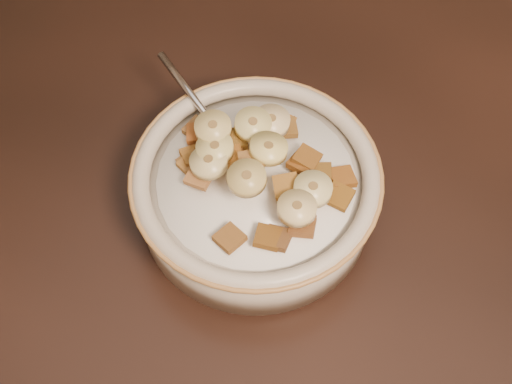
% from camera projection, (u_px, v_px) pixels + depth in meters
% --- Properties ---
extents(table, '(1.44, 0.96, 0.04)m').
position_uv_depth(table, '(355.00, 209.00, 0.66)').
color(table, black).
rests_on(table, floor).
extents(cereal_bowl, '(0.20, 0.20, 0.05)m').
position_uv_depth(cereal_bowl, '(256.00, 196.00, 0.61)').
color(cereal_bowl, '#C5B39C').
rests_on(cereal_bowl, table).
extents(milk, '(0.17, 0.17, 0.00)m').
position_uv_depth(milk, '(256.00, 181.00, 0.59)').
color(milk, white).
rests_on(milk, cereal_bowl).
extents(spoon, '(0.06, 0.05, 0.01)m').
position_uv_depth(spoon, '(234.00, 152.00, 0.60)').
color(spoon, '#B5B5B6').
rests_on(spoon, cereal_bowl).
extents(cereal_square_0, '(0.03, 0.03, 0.01)m').
position_uv_depth(cereal_square_0, '(251.00, 161.00, 0.57)').
color(cereal_square_0, olive).
rests_on(cereal_square_0, milk).
extents(cereal_square_1, '(0.02, 0.02, 0.01)m').
position_uv_depth(cereal_square_1, '(277.00, 238.00, 0.56)').
color(cereal_square_1, brown).
rests_on(cereal_square_1, milk).
extents(cereal_square_2, '(0.03, 0.03, 0.01)m').
position_uv_depth(cereal_square_2, '(199.00, 133.00, 0.61)').
color(cereal_square_2, brown).
rests_on(cereal_square_2, milk).
extents(cereal_square_3, '(0.03, 0.03, 0.01)m').
position_uv_depth(cereal_square_3, '(194.00, 156.00, 0.60)').
color(cereal_square_3, '#995F1E').
rests_on(cereal_square_3, milk).
extents(cereal_square_4, '(0.02, 0.02, 0.01)m').
position_uv_depth(cereal_square_4, '(217.00, 137.00, 0.61)').
color(cereal_square_4, brown).
rests_on(cereal_square_4, milk).
extents(cereal_square_5, '(0.02, 0.02, 0.01)m').
position_uv_depth(cereal_square_5, '(263.00, 126.00, 0.61)').
color(cereal_square_5, brown).
rests_on(cereal_square_5, milk).
extents(cereal_square_6, '(0.03, 0.03, 0.01)m').
position_uv_depth(cereal_square_6, '(192.00, 161.00, 0.60)').
color(cereal_square_6, brown).
rests_on(cereal_square_6, milk).
extents(cereal_square_7, '(0.02, 0.02, 0.01)m').
position_uv_depth(cereal_square_7, '(283.00, 123.00, 0.61)').
color(cereal_square_7, '#955F29').
rests_on(cereal_square_7, milk).
extents(cereal_square_8, '(0.03, 0.03, 0.01)m').
position_uv_depth(cereal_square_8, '(307.00, 188.00, 0.58)').
color(cereal_square_8, brown).
rests_on(cereal_square_8, milk).
extents(cereal_square_9, '(0.03, 0.03, 0.01)m').
position_uv_depth(cereal_square_9, '(302.00, 226.00, 0.56)').
color(cereal_square_9, brown).
rests_on(cereal_square_9, milk).
extents(cereal_square_10, '(0.02, 0.02, 0.01)m').
position_uv_depth(cereal_square_10, '(307.00, 158.00, 0.59)').
color(cereal_square_10, brown).
rests_on(cereal_square_10, milk).
extents(cereal_square_11, '(0.02, 0.02, 0.01)m').
position_uv_depth(cereal_square_11, '(329.00, 190.00, 0.58)').
color(cereal_square_11, brown).
rests_on(cereal_square_11, milk).
extents(cereal_square_12, '(0.03, 0.03, 0.01)m').
position_uv_depth(cereal_square_12, '(319.00, 175.00, 0.58)').
color(cereal_square_12, brown).
rests_on(cereal_square_12, milk).
extents(cereal_square_13, '(0.03, 0.03, 0.01)m').
position_uv_depth(cereal_square_13, '(285.00, 128.00, 0.61)').
color(cereal_square_13, brown).
rests_on(cereal_square_13, milk).
extents(cereal_square_14, '(0.03, 0.03, 0.01)m').
position_uv_depth(cereal_square_14, '(236.00, 139.00, 0.60)').
color(cereal_square_14, '#8E5F1F').
rests_on(cereal_square_14, milk).
extents(cereal_square_15, '(0.03, 0.03, 0.01)m').
position_uv_depth(cereal_square_15, '(230.00, 238.00, 0.56)').
color(cereal_square_15, brown).
rests_on(cereal_square_15, milk).
extents(cereal_square_16, '(0.03, 0.03, 0.01)m').
position_uv_depth(cereal_square_16, '(228.00, 146.00, 0.60)').
color(cereal_square_16, brown).
rests_on(cereal_square_16, milk).
extents(cereal_square_17, '(0.02, 0.02, 0.01)m').
position_uv_depth(cereal_square_17, '(302.00, 163.00, 0.59)').
color(cereal_square_17, brown).
rests_on(cereal_square_17, milk).
extents(cereal_square_18, '(0.03, 0.03, 0.01)m').
position_uv_depth(cereal_square_18, '(286.00, 186.00, 0.57)').
color(cereal_square_18, brown).
rests_on(cereal_square_18, milk).
extents(cereal_square_19, '(0.03, 0.03, 0.01)m').
position_uv_depth(cereal_square_19, '(193.00, 164.00, 0.59)').
color(cereal_square_19, '#8B601C').
rests_on(cereal_square_19, milk).
extents(cereal_square_20, '(0.02, 0.02, 0.01)m').
position_uv_depth(cereal_square_20, '(339.00, 196.00, 0.58)').
color(cereal_square_20, brown).
rests_on(cereal_square_20, milk).
extents(cereal_square_21, '(0.02, 0.02, 0.01)m').
position_uv_depth(cereal_square_21, '(268.00, 237.00, 0.56)').
color(cereal_square_21, brown).
rests_on(cereal_square_21, milk).
extents(cereal_square_22, '(0.02, 0.02, 0.01)m').
position_uv_depth(cereal_square_22, '(198.00, 129.00, 0.62)').
color(cereal_square_22, brown).
rests_on(cereal_square_22, milk).
extents(cereal_square_23, '(0.03, 0.03, 0.01)m').
position_uv_depth(cereal_square_23, '(342.00, 177.00, 0.59)').
color(cereal_square_23, '#8E571B').
rests_on(cereal_square_23, milk).
extents(cereal_square_24, '(0.03, 0.03, 0.01)m').
position_uv_depth(cereal_square_24, '(230.00, 157.00, 0.59)').
color(cereal_square_24, '#995B1F').
rests_on(cereal_square_24, milk).
extents(cereal_square_25, '(0.02, 0.02, 0.01)m').
position_uv_depth(cereal_square_25, '(200.00, 176.00, 0.58)').
color(cereal_square_25, '#9A5F31').
rests_on(cereal_square_25, milk).
extents(banana_slice_0, '(0.04, 0.04, 0.02)m').
position_uv_depth(banana_slice_0, '(269.00, 149.00, 0.57)').
color(banana_slice_0, '#E9CA79').
rests_on(banana_slice_0, milk).
extents(banana_slice_1, '(0.04, 0.04, 0.01)m').
position_uv_depth(banana_slice_1, '(253.00, 125.00, 0.59)').
color(banana_slice_1, '#E8DA72').
rests_on(banana_slice_1, milk).
extents(banana_slice_2, '(0.04, 0.04, 0.01)m').
position_uv_depth(banana_slice_2, '(213.00, 128.00, 0.59)').
color(banana_slice_2, '#E0C76E').
rests_on(banana_slice_2, milk).
extents(banana_slice_3, '(0.04, 0.04, 0.01)m').
position_uv_depth(banana_slice_3, '(215.00, 148.00, 0.58)').
color(banana_slice_3, '#DECC88').
rests_on(banana_slice_3, milk).
extents(banana_slice_4, '(0.04, 0.04, 0.01)m').
position_uv_depth(banana_slice_4, '(313.00, 189.00, 0.56)').
color(banana_slice_4, beige).
rests_on(banana_slice_4, milk).
extents(banana_slice_5, '(0.04, 0.04, 0.01)m').
position_uv_depth(banana_slice_5, '(247.00, 178.00, 0.55)').
color(banana_slice_5, tan).
rests_on(banana_slice_5, milk).
extents(banana_slice_6, '(0.03, 0.03, 0.01)m').
position_uv_depth(banana_slice_6, '(209.00, 162.00, 0.57)').
color(banana_slice_6, '#F3E193').
rests_on(banana_slice_6, milk).
extents(banana_slice_7, '(0.04, 0.04, 0.01)m').
position_uv_depth(banana_slice_7, '(272.00, 121.00, 0.60)').
color(banana_slice_7, '#FEE1A6').
rests_on(banana_slice_7, milk).
extents(banana_slice_8, '(0.04, 0.04, 0.01)m').
position_uv_depth(banana_slice_8, '(297.00, 208.00, 0.55)').
color(banana_slice_8, '#F7DA99').
rests_on(banana_slice_8, milk).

